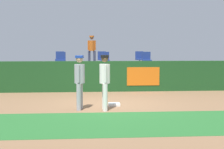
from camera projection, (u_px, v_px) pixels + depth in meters
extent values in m
plane|color=#846042|center=(108.00, 105.00, 11.15)|extent=(60.00, 60.00, 0.00)
cube|color=#26662B|center=(115.00, 123.00, 8.45)|extent=(18.00, 2.80, 0.01)
cube|color=white|center=(114.00, 104.00, 11.02)|extent=(0.40, 0.40, 0.08)
cylinder|color=white|center=(104.00, 96.00, 10.33)|extent=(0.15, 0.15, 0.87)
cylinder|color=white|center=(105.00, 97.00, 10.01)|extent=(0.15, 0.15, 0.87)
cylinder|color=white|center=(105.00, 74.00, 10.11)|extent=(0.35, 0.35, 0.62)
sphere|color=brown|center=(105.00, 59.00, 10.07)|extent=(0.23, 0.23, 0.23)
cube|color=black|center=(105.00, 56.00, 10.06)|extent=(0.25, 0.25, 0.08)
cylinder|color=white|center=(104.00, 72.00, 10.31)|extent=(0.09, 0.09, 0.58)
cylinder|color=white|center=(105.00, 74.00, 9.90)|extent=(0.09, 0.09, 0.58)
ellipsoid|color=brown|center=(107.00, 80.00, 10.34)|extent=(0.13, 0.20, 0.28)
cylinder|color=#9EA3AD|center=(81.00, 96.00, 10.43)|extent=(0.15, 0.15, 0.86)
cylinder|color=#9EA3AD|center=(79.00, 97.00, 10.12)|extent=(0.15, 0.15, 0.86)
cylinder|color=#9EA3AD|center=(80.00, 74.00, 10.22)|extent=(0.38, 0.38, 0.61)
sphere|color=tan|center=(79.00, 59.00, 10.18)|extent=(0.23, 0.23, 0.23)
cube|color=#193899|center=(79.00, 57.00, 10.17)|extent=(0.27, 0.27, 0.08)
cylinder|color=#9EA3AD|center=(81.00, 73.00, 10.41)|extent=(0.09, 0.09, 0.57)
cylinder|color=#9EA3AD|center=(78.00, 74.00, 10.01)|extent=(0.09, 0.09, 0.57)
cube|color=#19471E|center=(104.00, 76.00, 14.49)|extent=(18.00, 0.24, 1.40)
cube|color=orange|center=(143.00, 76.00, 14.50)|extent=(1.50, 0.02, 0.84)
cube|color=#59595E|center=(101.00, 76.00, 17.06)|extent=(18.00, 4.80, 0.96)
cylinder|color=#4C4C51|center=(140.00, 63.00, 17.76)|extent=(0.08, 0.08, 0.40)
cube|color=navy|center=(140.00, 59.00, 17.74)|extent=(0.44, 0.44, 0.08)
cube|color=navy|center=(139.00, 55.00, 17.91)|extent=(0.44, 0.06, 0.40)
cylinder|color=#4C4C51|center=(105.00, 65.00, 15.82)|extent=(0.08, 0.08, 0.40)
cube|color=navy|center=(105.00, 61.00, 15.80)|extent=(0.44, 0.44, 0.08)
cube|color=navy|center=(105.00, 56.00, 15.97)|extent=(0.44, 0.06, 0.40)
cylinder|color=#4C4C51|center=(60.00, 65.00, 15.66)|extent=(0.08, 0.08, 0.40)
cube|color=navy|center=(60.00, 61.00, 15.64)|extent=(0.48, 0.44, 0.08)
cube|color=navy|center=(61.00, 56.00, 15.81)|extent=(0.48, 0.06, 0.40)
cylinder|color=#4C4C51|center=(147.00, 64.00, 15.97)|extent=(0.08, 0.08, 0.40)
cube|color=navy|center=(147.00, 61.00, 15.96)|extent=(0.45, 0.44, 0.08)
cube|color=navy|center=(146.00, 56.00, 16.13)|extent=(0.45, 0.06, 0.40)
cylinder|color=#4C4C51|center=(102.00, 63.00, 17.60)|extent=(0.08, 0.08, 0.40)
cube|color=navy|center=(102.00, 59.00, 17.59)|extent=(0.46, 0.44, 0.08)
cube|color=navy|center=(102.00, 55.00, 17.75)|extent=(0.46, 0.06, 0.40)
cylinder|color=#4C4C51|center=(60.00, 63.00, 17.43)|extent=(0.08, 0.08, 0.40)
cube|color=navy|center=(60.00, 59.00, 17.42)|extent=(0.46, 0.44, 0.08)
cube|color=navy|center=(60.00, 55.00, 17.59)|extent=(0.46, 0.06, 0.40)
cylinder|color=#33384C|center=(94.00, 58.00, 18.60)|extent=(0.15, 0.15, 0.86)
cylinder|color=#33384C|center=(89.00, 58.00, 18.65)|extent=(0.15, 0.15, 0.86)
cylinder|color=#BF5919|center=(92.00, 46.00, 18.57)|extent=(0.40, 0.40, 0.61)
sphere|color=brown|center=(92.00, 38.00, 18.53)|extent=(0.22, 0.22, 0.22)
cube|color=#BF5919|center=(92.00, 36.00, 18.52)|extent=(0.28, 0.28, 0.08)
cylinder|color=#BF5919|center=(95.00, 45.00, 18.53)|extent=(0.09, 0.09, 0.57)
cylinder|color=#BF5919|center=(88.00, 45.00, 18.60)|extent=(0.09, 0.09, 0.57)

